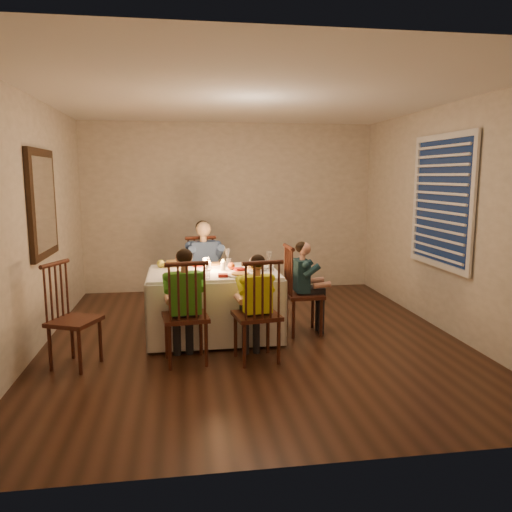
{
  "coord_description": "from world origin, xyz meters",
  "views": [
    {
      "loc": [
        -0.76,
        -5.3,
        1.8
      ],
      "look_at": [
        0.06,
        0.15,
        0.91
      ],
      "focal_mm": 35.0,
      "sensor_mm": 36.0,
      "label": 1
    }
  ],
  "objects": [
    {
      "name": "ground",
      "position": [
        0.0,
        0.0,
        0.0
      ],
      "size": [
        5.0,
        5.0,
        0.0
      ],
      "primitive_type": "plane",
      "color": "black",
      "rests_on": "ground"
    },
    {
      "name": "wall_left",
      "position": [
        -2.25,
        0.0,
        1.3
      ],
      "size": [
        0.02,
        5.0,
        2.6
      ],
      "primitive_type": "cube",
      "color": "beige",
      "rests_on": "ground"
    },
    {
      "name": "wall_right",
      "position": [
        2.25,
        0.0,
        1.3
      ],
      "size": [
        0.02,
        5.0,
        2.6
      ],
      "primitive_type": "cube",
      "color": "beige",
      "rests_on": "ground"
    },
    {
      "name": "wall_back",
      "position": [
        0.0,
        2.5,
        1.3
      ],
      "size": [
        4.5,
        0.02,
        2.6
      ],
      "primitive_type": "cube",
      "color": "beige",
      "rests_on": "ground"
    },
    {
      "name": "ceiling",
      "position": [
        0.0,
        0.0,
        2.6
      ],
      "size": [
        5.0,
        5.0,
        0.0
      ],
      "primitive_type": "plane",
      "color": "white",
      "rests_on": "wall_back"
    },
    {
      "name": "dining_table",
      "position": [
        -0.42,
        0.14,
        0.54
      ],
      "size": [
        1.46,
        1.06,
        0.72
      ],
      "rotation": [
        0.0,
        0.0,
        0.01
      ],
      "color": "white",
      "rests_on": "ground"
    },
    {
      "name": "chair_adult",
      "position": [
        -0.49,
        0.94,
        0.0
      ],
      "size": [
        0.49,
        0.47,
        1.03
      ],
      "primitive_type": null,
      "rotation": [
        0.0,
        0.0,
        0.18
      ],
      "color": "#34180E",
      "rests_on": "ground"
    },
    {
      "name": "chair_near_left",
      "position": [
        -0.74,
        -0.62,
        0.0
      ],
      "size": [
        0.47,
        0.45,
        1.03
      ],
      "primitive_type": null,
      "rotation": [
        0.0,
        0.0,
        3.26
      ],
      "color": "#34180E",
      "rests_on": "ground"
    },
    {
      "name": "chair_near_right",
      "position": [
        -0.06,
        -0.67,
        0.0
      ],
      "size": [
        0.48,
        0.46,
        1.03
      ],
      "primitive_type": null,
      "rotation": [
        0.0,
        0.0,
        3.3
      ],
      "color": "#34180E",
      "rests_on": "ground"
    },
    {
      "name": "chair_end",
      "position": [
        0.6,
        0.11,
        0.0
      ],
      "size": [
        0.41,
        0.43,
        1.03
      ],
      "primitive_type": null,
      "rotation": [
        0.0,
        0.0,
        1.6
      ],
      "color": "#34180E",
      "rests_on": "ground"
    },
    {
      "name": "chair_extra",
      "position": [
        -1.78,
        -0.56,
        0.0
      ],
      "size": [
        0.53,
        0.54,
        1.0
      ],
      "primitive_type": null,
      "rotation": [
        0.0,
        0.0,
        1.15
      ],
      "color": "#34180E",
      "rests_on": "ground"
    },
    {
      "name": "adult",
      "position": [
        -0.49,
        0.94,
        0.0
      ],
      "size": [
        0.52,
        0.49,
        1.24
      ],
      "primitive_type": null,
      "rotation": [
        0.0,
        0.0,
        0.18
      ],
      "color": "navy",
      "rests_on": "ground"
    },
    {
      "name": "child_green",
      "position": [
        -0.74,
        -0.62,
        0.0
      ],
      "size": [
        0.42,
        0.39,
        1.12
      ],
      "primitive_type": null,
      "rotation": [
        0.0,
        0.0,
        3.26
      ],
      "color": "#3D9524",
      "rests_on": "ground"
    },
    {
      "name": "child_yellow",
      "position": [
        -0.06,
        -0.67,
        0.0
      ],
      "size": [
        0.39,
        0.37,
        1.06
      ],
      "primitive_type": null,
      "rotation": [
        0.0,
        0.0,
        3.3
      ],
      "color": "yellow",
      "rests_on": "ground"
    },
    {
      "name": "child_teal",
      "position": [
        0.6,
        0.11,
        0.0
      ],
      "size": [
        0.33,
        0.36,
        1.06
      ],
      "primitive_type": null,
      "rotation": [
        0.0,
        0.0,
        1.6
      ],
      "color": "#18343D",
      "rests_on": "ground"
    },
    {
      "name": "setting_adult",
      "position": [
        -0.4,
        0.44,
        0.76
      ],
      "size": [
        0.26,
        0.26,
        0.02
      ],
      "primitive_type": "cylinder",
      "rotation": [
        0.0,
        0.0,
        0.01
      ],
      "color": "silver",
      "rests_on": "dining_table"
    },
    {
      "name": "setting_green",
      "position": [
        -0.69,
        -0.2,
        0.76
      ],
      "size": [
        0.26,
        0.26,
        0.02
      ],
      "primitive_type": "cylinder",
      "rotation": [
        0.0,
        0.0,
        0.01
      ],
      "color": "silver",
      "rests_on": "dining_table"
    },
    {
      "name": "setting_yellow",
      "position": [
        -0.17,
        -0.2,
        0.76
      ],
      "size": [
        0.26,
        0.26,
        0.02
      ],
      "primitive_type": "cylinder",
      "rotation": [
        0.0,
        0.0,
        0.01
      ],
      "color": "silver",
      "rests_on": "dining_table"
    },
    {
      "name": "setting_teal",
      "position": [
        0.04,
        0.12,
        0.76
      ],
      "size": [
        0.26,
        0.26,
        0.02
      ],
      "primitive_type": "cylinder",
      "rotation": [
        0.0,
        0.0,
        0.01
      ],
      "color": "silver",
      "rests_on": "dining_table"
    },
    {
      "name": "candle_left",
      "position": [
        -0.48,
        0.14,
        0.8
      ],
      "size": [
        0.06,
        0.06,
        0.1
      ],
      "primitive_type": "cylinder",
      "color": "silver",
      "rests_on": "dining_table"
    },
    {
      "name": "candle_right",
      "position": [
        -0.31,
        0.14,
        0.8
      ],
      "size": [
        0.06,
        0.06,
        0.1
      ],
      "primitive_type": "cylinder",
      "color": "silver",
      "rests_on": "dining_table"
    },
    {
      "name": "squash",
      "position": [
        -1.0,
        0.43,
        0.8
      ],
      "size": [
        0.09,
        0.09,
        0.09
      ],
      "primitive_type": "sphere",
      "color": "#FFF143",
      "rests_on": "dining_table"
    },
    {
      "name": "orange_fruit",
      "position": [
        -0.22,
        0.19,
        0.79
      ],
      "size": [
        0.08,
        0.08,
        0.08
      ],
      "primitive_type": "sphere",
      "color": "#E05812",
      "rests_on": "dining_table"
    },
    {
      "name": "serving_bowl",
      "position": [
        -0.85,
        0.43,
        0.78
      ],
      "size": [
        0.26,
        0.26,
        0.06
      ],
      "primitive_type": "imported",
      "rotation": [
        0.0,
        0.0,
        -0.1
      ],
      "color": "silver",
      "rests_on": "dining_table"
    },
    {
      "name": "wall_mirror",
      "position": [
        -2.22,
        0.3,
        1.5
      ],
      "size": [
        0.06,
        0.95,
        1.15
      ],
      "color": "black",
      "rests_on": "wall_left"
    },
    {
      "name": "window_blinds",
      "position": [
        2.21,
        0.1,
        1.5
      ],
      "size": [
        0.07,
        1.34,
        1.54
      ],
      "color": "#0D1934",
      "rests_on": "wall_right"
    }
  ]
}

